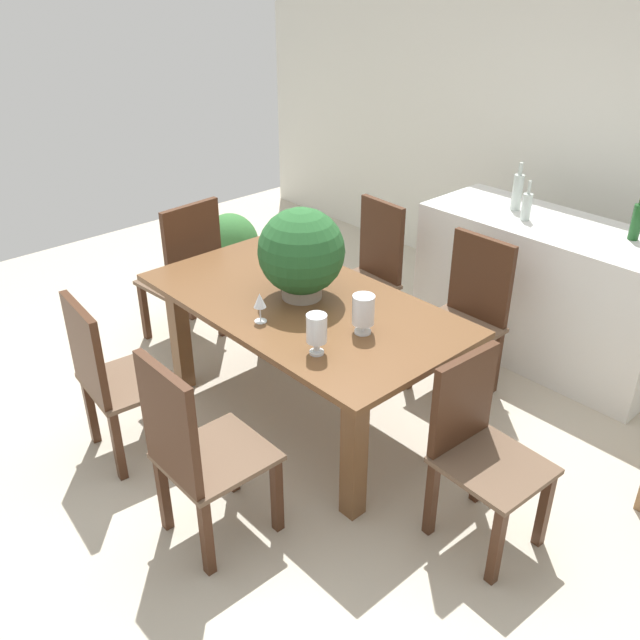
{
  "coord_description": "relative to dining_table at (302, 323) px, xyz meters",
  "views": [
    {
      "loc": [
        2.49,
        -2.05,
        2.44
      ],
      "look_at": [
        -0.02,
        0.24,
        0.59
      ],
      "focal_mm": 38.23,
      "sensor_mm": 36.0,
      "label": 1
    }
  ],
  "objects": [
    {
      "name": "chair_near_right",
      "position": [
        0.41,
        -0.98,
        -0.1
      ],
      "size": [
        0.44,
        0.47,
        0.99
      ],
      "rotation": [
        0.0,
        0.0,
        3.13
      ],
      "color": "#422616",
      "rests_on": "ground"
    },
    {
      "name": "flower_centerpiece",
      "position": [
        -0.04,
        0.04,
        0.39
      ],
      "size": [
        0.47,
        0.47,
        0.5
      ],
      "color": "gray",
      "rests_on": "dining_table"
    },
    {
      "name": "back_wall",
      "position": [
        0.0,
        2.51,
        0.67
      ],
      "size": [
        6.4,
        0.1,
        2.6
      ],
      "primitive_type": "cube",
      "color": "silver",
      "rests_on": "ground"
    },
    {
      "name": "crystal_vase_left",
      "position": [
        0.46,
        -0.0,
        0.26
      ],
      "size": [
        0.11,
        0.11,
        0.2
      ],
      "color": "silver",
      "rests_on": "dining_table"
    },
    {
      "name": "ground_plane",
      "position": [
        0.0,
        -0.09,
        -0.63
      ],
      "size": [
        7.04,
        7.04,
        0.0
      ],
      "primitive_type": "plane",
      "color": "#BCB29E"
    },
    {
      "name": "kitchen_counter",
      "position": [
        0.51,
        1.67,
        -0.17
      ],
      "size": [
        1.65,
        0.67,
        0.93
      ],
      "primitive_type": "cube",
      "color": "silver",
      "rests_on": "ground"
    },
    {
      "name": "chair_far_right",
      "position": [
        0.41,
        0.97,
        -0.1
      ],
      "size": [
        0.46,
        0.44,
        0.97
      ],
      "rotation": [
        0.0,
        0.0,
        -0.0
      ],
      "color": "#422616",
      "rests_on": "ground"
    },
    {
      "name": "wine_bottle_amber",
      "position": [
        0.34,
        1.59,
        0.39
      ],
      "size": [
        0.06,
        0.06,
        0.25
      ],
      "color": "#B2BFB7",
      "rests_on": "kitchen_counter"
    },
    {
      "name": "chair_foot_end",
      "position": [
        1.19,
        0.01,
        -0.13
      ],
      "size": [
        0.47,
        0.44,
        0.91
      ],
      "rotation": [
        0.0,
        0.0,
        1.52
      ],
      "color": "#422616",
      "rests_on": "ground"
    },
    {
      "name": "wine_bottle_dark",
      "position": [
        0.19,
        1.7,
        0.42
      ],
      "size": [
        0.07,
        0.07,
        0.32
      ],
      "color": "#B2BFB7",
      "rests_on": "kitchen_counter"
    },
    {
      "name": "potted_plant_floor",
      "position": [
        -1.76,
        0.77,
        -0.31
      ],
      "size": [
        0.46,
        0.46,
        0.6
      ],
      "color": "#9E9384",
      "rests_on": "ground"
    },
    {
      "name": "chair_head_end",
      "position": [
        -1.18,
        0.01,
        -0.07
      ],
      "size": [
        0.46,
        0.5,
        1.03
      ],
      "rotation": [
        0.0,
        0.0,
        -1.5
      ],
      "color": "#422616",
      "rests_on": "ground"
    },
    {
      "name": "wine_bottle_clear",
      "position": [
        0.95,
        1.77,
        0.41
      ],
      "size": [
        0.06,
        0.06,
        0.3
      ],
      "color": "#194C1E",
      "rests_on": "kitchen_counter"
    },
    {
      "name": "crystal_vase_center_near",
      "position": [
        0.46,
        -0.3,
        0.26
      ],
      "size": [
        0.1,
        0.1,
        0.2
      ],
      "color": "silver",
      "rests_on": "dining_table"
    },
    {
      "name": "dining_table",
      "position": [
        0.0,
        0.0,
        0.0
      ],
      "size": [
        1.81,
        0.98,
        0.77
      ],
      "color": "brown",
      "rests_on": "ground"
    },
    {
      "name": "chair_near_left",
      "position": [
        -0.42,
        -0.96,
        -0.11
      ],
      "size": [
        0.49,
        0.45,
        0.94
      ],
      "rotation": [
        0.0,
        0.0,
        3.04
      ],
      "color": "#422616",
      "rests_on": "ground"
    },
    {
      "name": "chair_far_left",
      "position": [
        -0.4,
        0.97,
        -0.1
      ],
      "size": [
        0.44,
        0.44,
        0.99
      ],
      "rotation": [
        0.0,
        0.0,
        -0.06
      ],
      "color": "#422616",
      "rests_on": "ground"
    },
    {
      "name": "wine_glass",
      "position": [
        0.03,
        -0.31,
        0.25
      ],
      "size": [
        0.06,
        0.06,
        0.16
      ],
      "color": "silver",
      "rests_on": "dining_table"
    }
  ]
}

